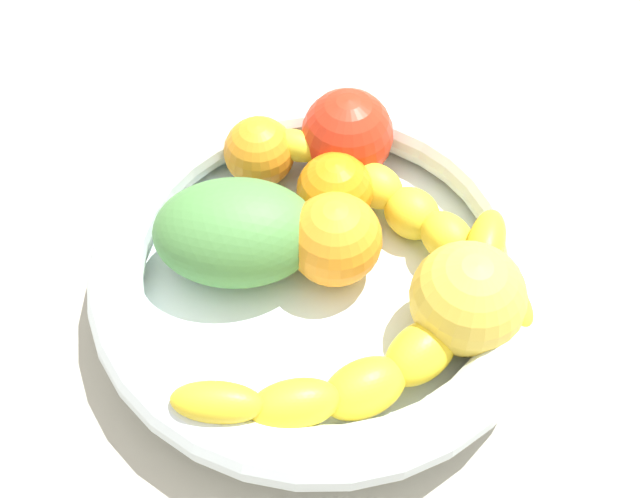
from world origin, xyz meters
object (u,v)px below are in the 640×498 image
at_px(orange_mid_right, 259,152).
at_px(apple_yellow, 467,298).
at_px(banana_draped_left, 383,351).
at_px(mango_green, 236,232).
at_px(tomato_red, 347,135).
at_px(orange_front, 335,191).
at_px(orange_mid_left, 335,239).
at_px(fruit_bowl, 320,266).
at_px(banana_draped_right, 406,213).

distance_m(orange_mid_right, apple_yellow, 0.19).
height_order(banana_draped_left, mango_green, mango_green).
bearing_deg(mango_green, tomato_red, 43.50).
distance_m(orange_front, orange_mid_right, 0.07).
bearing_deg(orange_mid_left, orange_front, 82.95).
xyz_separation_m(banana_draped_left, tomato_red, (0.00, 0.18, 0.01)).
height_order(banana_draped_left, apple_yellow, apple_yellow).
bearing_deg(apple_yellow, banana_draped_left, -154.98).
height_order(orange_mid_right, tomato_red, tomato_red).
xyz_separation_m(fruit_bowl, orange_front, (0.02, 0.05, 0.02)).
bearing_deg(mango_green, orange_mid_left, -10.40).
bearing_deg(tomato_red, fruit_bowl, -107.52).
bearing_deg(orange_front, orange_mid_left, -97.05).
bearing_deg(orange_mid_right, tomato_red, 2.25).
height_order(fruit_bowl, banana_draped_left, banana_draped_left).
relative_size(apple_yellow, tomato_red, 1.05).
height_order(orange_front, apple_yellow, apple_yellow).
xyz_separation_m(banana_draped_right, tomato_red, (-0.03, 0.07, 0.01)).
bearing_deg(banana_draped_right, banana_draped_left, -107.76).
bearing_deg(banana_draped_right, apple_yellow, -74.21).
bearing_deg(mango_green, apple_yellow, -26.24).
distance_m(fruit_bowl, banana_draped_right, 0.07).
height_order(orange_mid_left, apple_yellow, apple_yellow).
distance_m(orange_mid_left, tomato_red, 0.10).
distance_m(banana_draped_left, orange_mid_right, 0.19).
distance_m(mango_green, apple_yellow, 0.16).
xyz_separation_m(orange_mid_left, tomato_red, (0.02, 0.09, 0.00)).
relative_size(orange_mid_left, apple_yellow, 0.88).
bearing_deg(fruit_bowl, mango_green, 162.45).
relative_size(banana_draped_left, orange_mid_left, 3.56).
bearing_deg(orange_mid_left, orange_mid_right, 116.68).
xyz_separation_m(mango_green, apple_yellow, (0.14, -0.07, 0.00)).
bearing_deg(orange_mid_right, banana_draped_left, -69.74).
relative_size(fruit_bowl, banana_draped_left, 1.36).
bearing_deg(banana_draped_right, orange_mid_right, 145.51).
bearing_deg(tomato_red, orange_front, -107.49).
xyz_separation_m(orange_front, orange_mid_left, (-0.01, -0.05, 0.00)).
height_order(banana_draped_left, orange_mid_left, orange_mid_left).
relative_size(orange_mid_right, tomato_red, 0.77).
bearing_deg(banana_draped_left, fruit_bowl, 110.53).
distance_m(orange_front, tomato_red, 0.05).
relative_size(fruit_bowl, tomato_red, 4.50).
relative_size(banana_draped_right, orange_front, 3.50).
bearing_deg(fruit_bowl, banana_draped_left, -69.47).
relative_size(fruit_bowl, orange_mid_right, 5.83).
distance_m(banana_draped_left, tomato_red, 0.18).
distance_m(banana_draped_right, apple_yellow, 0.08).
height_order(fruit_bowl, tomato_red, tomato_red).
bearing_deg(banana_draped_left, orange_mid_left, 102.72).
bearing_deg(orange_front, apple_yellow, -55.84).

